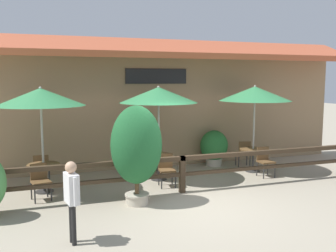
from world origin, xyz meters
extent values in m
plane|color=#9E937F|center=(0.00, 0.00, 0.00)|extent=(60.00, 60.00, 0.00)
cube|color=#997A56|center=(0.00, 4.20, 1.80)|extent=(14.00, 0.40, 3.60)
cube|color=#B25133|center=(0.00, 3.65, 3.88)|extent=(14.28, 1.48, 0.70)
cube|color=black|center=(0.22, 3.97, 3.00)|extent=(2.05, 0.04, 0.48)
cube|color=#3D2D1E|center=(0.00, 1.05, 0.89)|extent=(10.40, 0.14, 0.11)
cube|color=#3D2D1E|center=(0.00, 1.05, 0.47)|extent=(10.40, 0.10, 0.09)
cube|color=#3D2D1E|center=(0.00, 1.05, 0.47)|extent=(0.14, 0.14, 0.95)
cylinder|color=#B7B2A8|center=(-3.37, 2.23, 1.15)|extent=(0.06, 0.06, 2.31)
cone|color=#33844C|center=(-3.37, 2.23, 2.46)|extent=(2.22, 2.22, 0.44)
sphere|color=#B2ADA3|center=(-3.37, 2.23, 2.68)|extent=(0.07, 0.07, 0.07)
cylinder|color=brown|center=(-3.37, 2.23, 0.71)|extent=(0.83, 0.83, 0.05)
cylinder|color=#333333|center=(-3.37, 2.23, 0.34)|extent=(0.07, 0.07, 0.69)
cylinder|color=#333333|center=(-3.37, 2.23, 0.01)|extent=(0.46, 0.46, 0.03)
cube|color=brown|center=(-3.44, 1.55, 0.45)|extent=(0.50, 0.50, 0.05)
cube|color=brown|center=(-3.48, 1.73, 0.68)|extent=(0.40, 0.12, 0.40)
cylinder|color=#2D2D2D|center=(-3.58, 1.32, 0.21)|extent=(0.04, 0.04, 0.43)
cylinder|color=#2D2D2D|center=(-3.21, 1.40, 0.21)|extent=(0.04, 0.04, 0.43)
cylinder|color=#2D2D2D|center=(-3.67, 1.69, 0.21)|extent=(0.04, 0.04, 0.43)
cylinder|color=#2D2D2D|center=(-3.30, 1.77, 0.21)|extent=(0.04, 0.04, 0.43)
cube|color=brown|center=(-3.42, 2.91, 0.45)|extent=(0.44, 0.44, 0.05)
cube|color=brown|center=(-3.43, 2.72, 0.68)|extent=(0.40, 0.05, 0.40)
cylinder|color=#2D2D2D|center=(-3.22, 3.09, 0.21)|extent=(0.04, 0.04, 0.43)
cylinder|color=#2D2D2D|center=(-3.60, 3.11, 0.21)|extent=(0.04, 0.04, 0.43)
cylinder|color=#2D2D2D|center=(-3.24, 2.71, 0.21)|extent=(0.04, 0.04, 0.43)
cylinder|color=#2D2D2D|center=(-3.62, 2.73, 0.21)|extent=(0.04, 0.04, 0.43)
cylinder|color=#B7B2A8|center=(-0.20, 2.42, 1.15)|extent=(0.06, 0.06, 2.31)
cone|color=#33844C|center=(-0.20, 2.42, 2.46)|extent=(2.22, 2.22, 0.44)
sphere|color=#B2ADA3|center=(-0.20, 2.42, 2.68)|extent=(0.07, 0.07, 0.07)
cylinder|color=brown|center=(-0.20, 2.42, 0.71)|extent=(0.83, 0.83, 0.05)
cylinder|color=#333333|center=(-0.20, 2.42, 0.34)|extent=(0.07, 0.07, 0.69)
cylinder|color=#333333|center=(-0.20, 2.42, 0.01)|extent=(0.46, 0.46, 0.03)
cube|color=brown|center=(-0.20, 1.66, 0.45)|extent=(0.46, 0.46, 0.05)
cube|color=brown|center=(-0.18, 1.85, 0.68)|extent=(0.40, 0.08, 0.40)
cylinder|color=#2D2D2D|center=(-0.41, 1.49, 0.21)|extent=(0.04, 0.04, 0.43)
cylinder|color=#2D2D2D|center=(-0.03, 1.45, 0.21)|extent=(0.04, 0.04, 0.43)
cylinder|color=#2D2D2D|center=(-0.37, 1.87, 0.21)|extent=(0.04, 0.04, 0.43)
cylinder|color=#2D2D2D|center=(0.01, 1.83, 0.21)|extent=(0.04, 0.04, 0.43)
cube|color=brown|center=(-0.12, 3.19, 0.45)|extent=(0.46, 0.46, 0.05)
cube|color=brown|center=(-0.11, 3.00, 0.68)|extent=(0.40, 0.08, 0.40)
cylinder|color=#2D2D2D|center=(0.05, 3.39, 0.21)|extent=(0.04, 0.04, 0.43)
cylinder|color=#2D2D2D|center=(-0.33, 3.36, 0.21)|extent=(0.04, 0.04, 0.43)
cylinder|color=#2D2D2D|center=(0.08, 3.01, 0.21)|extent=(0.04, 0.04, 0.43)
cylinder|color=#2D2D2D|center=(-0.29, 2.98, 0.21)|extent=(0.04, 0.04, 0.43)
cylinder|color=#B7B2A8|center=(2.91, 2.39, 1.15)|extent=(0.06, 0.06, 2.31)
cone|color=#33844C|center=(2.91, 2.39, 2.46)|extent=(2.22, 2.22, 0.44)
sphere|color=#B2ADA3|center=(2.91, 2.39, 2.68)|extent=(0.07, 0.07, 0.07)
cylinder|color=brown|center=(2.91, 2.39, 0.71)|extent=(0.83, 0.83, 0.05)
cylinder|color=#333333|center=(2.91, 2.39, 0.34)|extent=(0.07, 0.07, 0.69)
cylinder|color=#333333|center=(2.91, 2.39, 0.01)|extent=(0.46, 0.46, 0.03)
cube|color=brown|center=(2.93, 1.69, 0.45)|extent=(0.42, 0.42, 0.05)
cube|color=brown|center=(2.93, 1.88, 0.68)|extent=(0.40, 0.04, 0.40)
cylinder|color=#2D2D2D|center=(2.74, 1.51, 0.21)|extent=(0.04, 0.04, 0.43)
cylinder|color=#2D2D2D|center=(3.12, 1.50, 0.21)|extent=(0.04, 0.04, 0.43)
cylinder|color=#2D2D2D|center=(2.74, 1.89, 0.21)|extent=(0.04, 0.04, 0.43)
cylinder|color=#2D2D2D|center=(3.12, 1.88, 0.21)|extent=(0.04, 0.04, 0.43)
cube|color=brown|center=(2.95, 3.08, 0.45)|extent=(0.51, 0.51, 0.05)
cube|color=brown|center=(2.91, 2.90, 0.68)|extent=(0.39, 0.14, 0.40)
cylinder|color=#2D2D2D|center=(3.19, 3.22, 0.21)|extent=(0.04, 0.04, 0.43)
cylinder|color=#2D2D2D|center=(2.82, 3.31, 0.21)|extent=(0.04, 0.04, 0.43)
cylinder|color=#2D2D2D|center=(3.09, 2.85, 0.21)|extent=(0.04, 0.04, 0.43)
cylinder|color=#2D2D2D|center=(2.72, 2.95, 0.21)|extent=(0.04, 0.04, 0.43)
cylinder|color=#B7AD99|center=(-1.33, 0.54, 0.12)|extent=(0.53, 0.53, 0.25)
cylinder|color=#B7AD99|center=(-1.33, 0.54, 0.23)|extent=(0.57, 0.57, 0.04)
cylinder|color=brown|center=(-1.33, 0.54, 0.52)|extent=(0.09, 0.09, 0.55)
ellipsoid|color=#1E5B2D|center=(-1.33, 0.54, 1.41)|extent=(1.19, 1.07, 1.82)
cylinder|color=#B7AD99|center=(2.11, 3.55, 0.12)|extent=(0.53, 0.53, 0.24)
cylinder|color=#B7AD99|center=(2.11, 3.55, 0.22)|extent=(0.57, 0.57, 0.04)
ellipsoid|color=#287033|center=(2.11, 3.55, 0.68)|extent=(0.95, 0.85, 1.03)
cylinder|color=black|center=(-2.93, -1.09, 0.37)|extent=(0.08, 0.08, 0.75)
cylinder|color=black|center=(-2.91, -1.24, 0.37)|extent=(0.08, 0.08, 0.75)
cube|color=silver|center=(-2.92, -1.16, 1.01)|extent=(0.25, 0.43, 0.53)
cylinder|color=silver|center=(-2.96, -0.94, 1.01)|extent=(0.07, 0.07, 0.50)
cylinder|color=silver|center=(-2.88, -1.39, 1.01)|extent=(0.07, 0.07, 0.50)
sphere|color=tan|center=(-2.92, -1.16, 1.39)|extent=(0.20, 0.20, 0.20)
camera|label=1|loc=(-3.37, -7.70, 2.90)|focal=40.00mm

